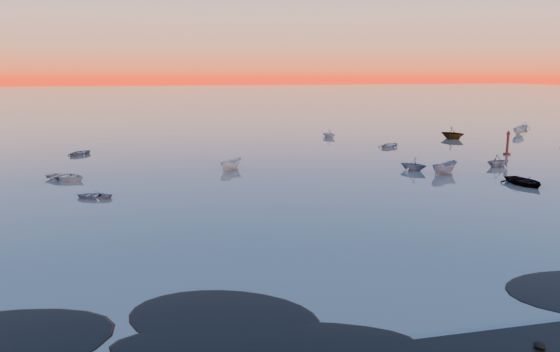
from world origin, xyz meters
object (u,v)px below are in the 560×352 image
object	(u,v)px
boat_near_right	(413,170)
boat_near_left	(66,180)
channel_marker	(508,145)
boat_near_center	(444,174)

from	to	relation	value
boat_near_right	boat_near_left	bearing A→B (deg)	-43.23
boat_near_right	channel_marker	xyz separation A→B (m)	(18.42, 8.18, 1.38)
boat_near_left	boat_near_center	world-z (taller)	boat_near_center
boat_near_right	channel_marker	distance (m)	20.20
boat_near_right	channel_marker	size ratio (longest dim) A/B	0.97
boat_near_left	boat_near_center	distance (m)	41.76
boat_near_right	channel_marker	bearing A→B (deg)	166.09
boat_near_center	boat_near_right	bearing A→B (deg)	19.13
channel_marker	boat_near_left	bearing A→B (deg)	-175.48
boat_near_center	boat_near_right	size ratio (longest dim) A/B	1.15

